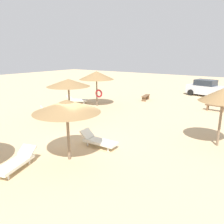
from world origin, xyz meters
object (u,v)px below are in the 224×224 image
lounger_4 (98,140)px  bench_0 (146,97)px  parasol_2 (97,76)px  lounger_0 (53,110)px  lounger_1 (17,162)px  parasol_0 (68,83)px  parked_car (206,88)px  parasol_4 (67,106)px  bench_1 (215,107)px  lounger_2 (76,100)px  parasol_5 (223,95)px

lounger_4 → bench_0: bearing=106.0°
parasol_2 → lounger_4: parasol_2 is taller
lounger_0 → bench_0: lounger_0 is taller
bench_0 → lounger_0: bearing=-109.9°
bench_0 → lounger_1: bearing=-82.2°
parasol_0 → parked_car: bearing=71.2°
parasol_4 → parked_car: parasol_4 is taller
lounger_0 → lounger_1: size_ratio=0.98×
bench_1 → parked_car: parked_car is taller
lounger_2 → parked_car: size_ratio=0.46×
parasol_2 → lounger_0: 4.76m
parasol_2 → parasol_5: bearing=-17.4°
lounger_4 → bench_1: lounger_4 is taller
parasol_5 → lounger_1: size_ratio=1.43×
lounger_1 → parasol_0: bearing=117.3°
parasol_2 → parasol_5: size_ratio=1.04×
parasol_5 → parked_car: bearing=105.5°
lounger_1 → parasol_2: bearing=113.0°
bench_0 → parked_car: size_ratio=0.36×
parked_car → bench_1: bearing=-71.0°
parasol_4 → lounger_1: (-1.06, -1.79, -2.03)m
parasol_0 → lounger_0: bearing=167.8°
lounger_0 → bench_1: bearing=40.3°
lounger_0 → lounger_1: 8.09m
lounger_0 → lounger_1: bearing=-50.1°
lounger_2 → bench_0: 6.64m
parasol_5 → lounger_2: 13.09m
parasol_0 → lounger_2: size_ratio=1.46×
lounger_1 → lounger_2: bearing=123.3°
bench_0 → parked_car: parked_car is taller
parasol_2 → parked_car: size_ratio=0.70×
lounger_2 → parked_car: bearing=50.5°
lounger_2 → bench_1: (10.97, 4.22, 0.02)m
parasol_4 → bench_0: size_ratio=1.79×
parasol_2 → parasol_4: bearing=-57.5°
parasol_2 → parasol_4: 10.09m
parasol_5 → parked_car: 14.25m
parasol_2 → parasol_4: size_ratio=1.07×
parked_car → parasol_4: bearing=-93.3°
parasol_4 → parked_car: size_ratio=0.65×
bench_1 → lounger_0: bearing=-139.7°
lounger_4 → parked_car: size_ratio=0.45×
lounger_0 → parked_car: (7.33, 14.50, 0.50)m
parasol_5 → lounger_0: size_ratio=1.46×
lounger_1 → bench_0: (-2.05, 14.91, 0.03)m
parasol_0 → parked_car: size_ratio=0.67×
parasol_5 → bench_1: parasol_5 is taller
lounger_4 → bench_0: 11.81m
parasol_4 → lounger_4: size_ratio=1.45×
bench_0 → bench_1: (6.40, -0.60, 0.00)m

